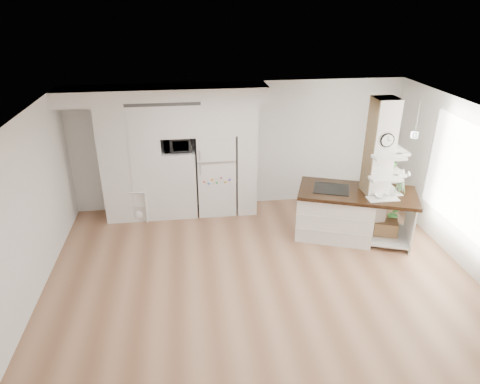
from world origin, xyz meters
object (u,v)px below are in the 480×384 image
Objects in this scene: kitchen_island at (341,212)px; floor_plant_a at (394,214)px; bookshelf at (136,206)px; refrigerator at (216,173)px.

kitchen_island is 5.07× the size of floor_plant_a.
bookshelf is 1.47× the size of floor_plant_a.
kitchen_island is at bearing -6.62° from bookshelf.
refrigerator is at bearing 16.15° from bookshelf.
refrigerator is 0.74× the size of kitchen_island.
floor_plant_a is at bearing 32.60° from kitchen_island.
refrigerator is at bearing 169.57° from kitchen_island.
kitchen_island is 3.44× the size of bookshelf.
kitchen_island reaches higher than floor_plant_a.
bookshelf is (-3.98, 1.17, -0.20)m from kitchen_island.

